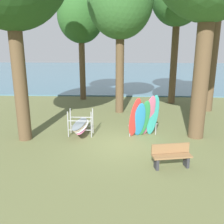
% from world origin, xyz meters
% --- Properties ---
extents(ground_plane, '(80.00, 80.00, 0.00)m').
position_xyz_m(ground_plane, '(0.00, 0.00, 0.00)').
color(ground_plane, '#60663D').
extents(lake_water, '(80.00, 36.00, 0.10)m').
position_xyz_m(lake_water, '(0.00, 28.03, 0.05)').
color(lake_water, '#477084').
rests_on(lake_water, ground).
extents(tree_far_right_back, '(3.85, 3.85, 8.93)m').
position_xyz_m(tree_far_right_back, '(-0.12, 5.25, 6.63)').
color(tree_far_right_back, brown).
rests_on(tree_far_right_back, ground).
extents(tree_deep_back, '(3.42, 3.42, 8.22)m').
position_xyz_m(tree_deep_back, '(-3.06, 8.98, 6.17)').
color(tree_deep_back, brown).
rests_on(tree_deep_back, ground).
extents(leaning_board_pile, '(1.55, 1.17, 2.11)m').
position_xyz_m(leaning_board_pile, '(1.07, 0.74, 0.99)').
color(leaning_board_pile, red).
rests_on(leaning_board_pile, ground).
extents(board_storage_rack, '(1.15, 2.13, 1.25)m').
position_xyz_m(board_storage_rack, '(-1.94, 1.00, 0.50)').
color(board_storage_rack, '#9EA0A5').
rests_on(board_storage_rack, ground).
extents(park_bench, '(1.45, 0.66, 0.85)m').
position_xyz_m(park_bench, '(1.82, -2.09, 0.45)').
color(park_bench, '#2D2D33').
rests_on(park_bench, ground).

